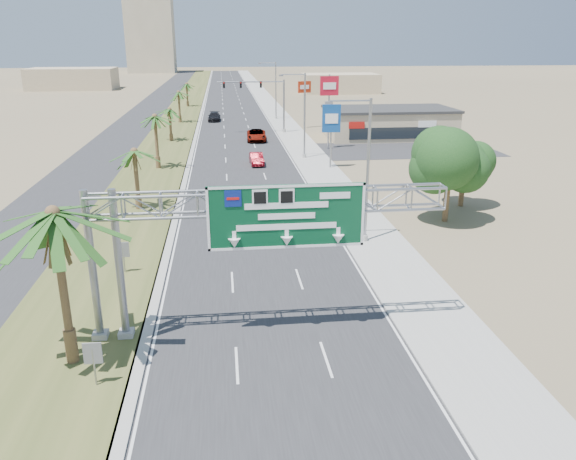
{
  "coord_description": "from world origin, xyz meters",
  "views": [
    {
      "loc": [
        -2.24,
        -14.64,
        13.6
      ],
      "look_at": [
        0.96,
        12.91,
        4.2
      ],
      "focal_mm": 35.0,
      "sensor_mm": 36.0,
      "label": 1
    }
  ],
  "objects_px": {
    "car_left_lane": "(228,196)",
    "car_far": "(214,117)",
    "pole_sign_blue": "(331,121)",
    "pole_sign_red_far": "(304,90)",
    "signal_mast": "(271,101)",
    "store_building": "(389,124)",
    "sign_gantry": "(252,214)",
    "pole_sign_red_near": "(329,91)",
    "palm_near": "(53,214)",
    "car_mid_lane": "(256,159)",
    "car_right_lane": "(256,135)"
  },
  "relations": [
    {
      "from": "car_mid_lane",
      "to": "car_right_lane",
      "type": "bearing_deg",
      "value": 84.3
    },
    {
      "from": "car_right_lane",
      "to": "sign_gantry",
      "type": "bearing_deg",
      "value": -91.38
    },
    {
      "from": "palm_near",
      "to": "store_building",
      "type": "relative_size",
      "value": 0.46
    },
    {
      "from": "car_mid_lane",
      "to": "pole_sign_red_far",
      "type": "relative_size",
      "value": 0.54
    },
    {
      "from": "car_left_lane",
      "to": "car_far",
      "type": "height_order",
      "value": "car_far"
    },
    {
      "from": "car_left_lane",
      "to": "car_right_lane",
      "type": "distance_m",
      "value": 32.41
    },
    {
      "from": "pole_sign_blue",
      "to": "pole_sign_red_far",
      "type": "distance_m",
      "value": 30.32
    },
    {
      "from": "palm_near",
      "to": "pole_sign_red_near",
      "type": "bearing_deg",
      "value": 67.41
    },
    {
      "from": "signal_mast",
      "to": "store_building",
      "type": "xyz_separation_m",
      "value": [
        16.83,
        -5.97,
        -2.85
      ]
    },
    {
      "from": "sign_gantry",
      "to": "car_far",
      "type": "xyz_separation_m",
      "value": [
        -2.58,
        76.79,
        -5.31
      ]
    },
    {
      "from": "car_mid_lane",
      "to": "pole_sign_red_near",
      "type": "height_order",
      "value": "pole_sign_red_near"
    },
    {
      "from": "car_right_lane",
      "to": "car_far",
      "type": "height_order",
      "value": "car_right_lane"
    },
    {
      "from": "pole_sign_red_near",
      "to": "pole_sign_red_far",
      "type": "distance_m",
      "value": 18.86
    },
    {
      "from": "car_left_lane",
      "to": "pole_sign_red_near",
      "type": "distance_m",
      "value": 28.98
    },
    {
      "from": "sign_gantry",
      "to": "car_left_lane",
      "type": "bearing_deg",
      "value": 92.33
    },
    {
      "from": "palm_near",
      "to": "pole_sign_red_near",
      "type": "relative_size",
      "value": 0.88
    },
    {
      "from": "store_building",
      "to": "car_far",
      "type": "distance_m",
      "value": 32.99
    },
    {
      "from": "palm_near",
      "to": "car_mid_lane",
      "type": "xyz_separation_m",
      "value": [
        10.7,
        40.92,
        -6.25
      ]
    },
    {
      "from": "store_building",
      "to": "pole_sign_blue",
      "type": "distance_m",
      "value": 23.59
    },
    {
      "from": "signal_mast",
      "to": "pole_sign_blue",
      "type": "distance_m",
      "value": 26.15
    },
    {
      "from": "palm_near",
      "to": "pole_sign_blue",
      "type": "distance_m",
      "value": 42.61
    },
    {
      "from": "pole_sign_blue",
      "to": "store_building",
      "type": "bearing_deg",
      "value": 57.94
    },
    {
      "from": "pole_sign_red_near",
      "to": "pole_sign_blue",
      "type": "height_order",
      "value": "pole_sign_red_near"
    },
    {
      "from": "sign_gantry",
      "to": "car_mid_lane",
      "type": "distance_m",
      "value": 39.44
    },
    {
      "from": "pole_sign_red_far",
      "to": "palm_near",
      "type": "bearing_deg",
      "value": -106.43
    },
    {
      "from": "signal_mast",
      "to": "car_right_lane",
      "type": "bearing_deg",
      "value": -111.03
    },
    {
      "from": "palm_near",
      "to": "car_right_lane",
      "type": "height_order",
      "value": "palm_near"
    },
    {
      "from": "palm_near",
      "to": "car_right_lane",
      "type": "relative_size",
      "value": 1.45
    },
    {
      "from": "pole_sign_blue",
      "to": "pole_sign_red_far",
      "type": "bearing_deg",
      "value": 87.36
    },
    {
      "from": "store_building",
      "to": "car_mid_lane",
      "type": "distance_m",
      "value": 26.72
    },
    {
      "from": "store_building",
      "to": "car_mid_lane",
      "type": "bearing_deg",
      "value": -140.2
    },
    {
      "from": "car_left_lane",
      "to": "pole_sign_red_far",
      "type": "height_order",
      "value": "pole_sign_red_far"
    },
    {
      "from": "sign_gantry",
      "to": "pole_sign_blue",
      "type": "distance_m",
      "value": 37.81
    },
    {
      "from": "car_far",
      "to": "store_building",
      "type": "bearing_deg",
      "value": -36.9
    },
    {
      "from": "store_building",
      "to": "pole_sign_red_far",
      "type": "relative_size",
      "value": 2.36
    },
    {
      "from": "car_left_lane",
      "to": "car_right_lane",
      "type": "relative_size",
      "value": 0.71
    },
    {
      "from": "signal_mast",
      "to": "car_far",
      "type": "height_order",
      "value": "signal_mast"
    },
    {
      "from": "car_mid_lane",
      "to": "pole_sign_red_near",
      "type": "xyz_separation_m",
      "value": [
        9.97,
        8.76,
        6.84
      ]
    },
    {
      "from": "signal_mast",
      "to": "sign_gantry",
      "type": "bearing_deg",
      "value": -95.74
    },
    {
      "from": "car_far",
      "to": "sign_gantry",
      "type": "bearing_deg",
      "value": -86.04
    },
    {
      "from": "car_mid_lane",
      "to": "car_left_lane",
      "type": "bearing_deg",
      "value": -104.48
    },
    {
      "from": "signal_mast",
      "to": "car_left_lane",
      "type": "relative_size",
      "value": 2.53
    },
    {
      "from": "signal_mast",
      "to": "car_mid_lane",
      "type": "bearing_deg",
      "value": -99.05
    },
    {
      "from": "palm_near",
      "to": "store_building",
      "type": "height_order",
      "value": "palm_near"
    },
    {
      "from": "pole_sign_red_near",
      "to": "pole_sign_blue",
      "type": "relative_size",
      "value": 1.32
    },
    {
      "from": "car_far",
      "to": "pole_sign_red_far",
      "type": "bearing_deg",
      "value": -32.96
    },
    {
      "from": "palm_near",
      "to": "signal_mast",
      "type": "xyz_separation_m",
      "value": [
        14.37,
        63.97,
        -2.08
      ]
    },
    {
      "from": "sign_gantry",
      "to": "car_far",
      "type": "bearing_deg",
      "value": 91.92
    },
    {
      "from": "store_building",
      "to": "car_mid_lane",
      "type": "relative_size",
      "value": 4.38
    },
    {
      "from": "palm_near",
      "to": "car_mid_lane",
      "type": "distance_m",
      "value": 42.75
    }
  ]
}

